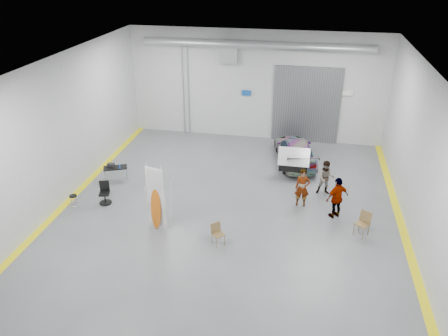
% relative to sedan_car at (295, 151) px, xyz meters
% --- Properties ---
extents(ground, '(16.00, 16.00, 0.00)m').
position_rel_sedan_car_xyz_m(ground, '(-2.45, -5.12, -0.61)').
color(ground, '#58595F').
rests_on(ground, ground).
extents(room_shell, '(14.02, 16.18, 6.01)m').
position_rel_sedan_car_xyz_m(room_shell, '(-2.21, -2.90, 3.46)').
color(room_shell, '#B3B6B8').
rests_on(room_shell, ground).
extents(sedan_car, '(2.58, 4.50, 1.23)m').
position_rel_sedan_car_xyz_m(sedan_car, '(0.00, 0.00, 0.00)').
color(sedan_car, silver).
rests_on(sedan_car, ground).
extents(person_a, '(0.61, 0.41, 1.66)m').
position_rel_sedan_car_xyz_m(person_a, '(0.47, -4.18, 0.21)').
color(person_a, '#8B624B').
rests_on(person_a, ground).
extents(person_b, '(0.80, 0.63, 1.56)m').
position_rel_sedan_car_xyz_m(person_b, '(1.45, -2.99, 0.17)').
color(person_b, '#496386').
rests_on(person_b, ground).
extents(person_c, '(1.07, 0.94, 1.76)m').
position_rel_sedan_car_xyz_m(person_c, '(1.85, -4.82, 0.27)').
color(person_c, '#9C6334').
rests_on(person_c, ground).
extents(surfboard_display, '(0.76, 0.34, 2.73)m').
position_rel_sedan_car_xyz_m(surfboard_display, '(-4.85, -6.94, 0.49)').
color(surfboard_display, white).
rests_on(surfboard_display, ground).
extents(folding_chair_near, '(0.54, 0.61, 0.82)m').
position_rel_sedan_car_xyz_m(folding_chair_near, '(-2.39, -7.51, -0.36)').
color(folding_chair_near, brown).
rests_on(folding_chair_near, ground).
extents(folding_chair_far, '(0.62, 0.68, 0.96)m').
position_rel_sedan_car_xyz_m(folding_chair_far, '(2.77, -5.93, -0.31)').
color(folding_chair_far, brown).
rests_on(folding_chair_far, ground).
extents(shop_stool, '(0.32, 0.32, 0.64)m').
position_rel_sedan_car_xyz_m(shop_stool, '(-8.73, -6.30, -0.30)').
color(shop_stool, black).
rests_on(shop_stool, ground).
extents(work_table, '(1.19, 0.91, 0.87)m').
position_rel_sedan_car_xyz_m(work_table, '(-8.12, -3.59, 0.05)').
color(work_table, '#989CA1').
rests_on(work_table, ground).
extents(office_chair, '(0.52, 0.54, 0.96)m').
position_rel_sedan_car_xyz_m(office_chair, '(-7.67, -5.58, -0.19)').
color(office_chair, black).
rests_on(office_chair, ground).
extents(trunk_lid, '(1.43, 0.87, 0.04)m').
position_rel_sedan_car_xyz_m(trunk_lid, '(0.00, -1.87, 0.63)').
color(trunk_lid, silver).
rests_on(trunk_lid, sedan_car).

